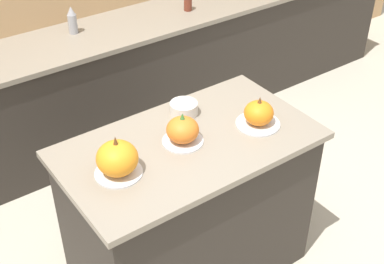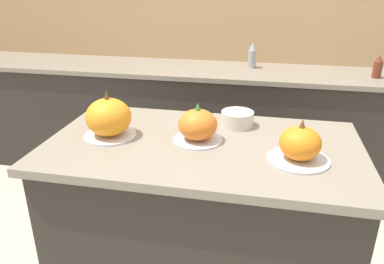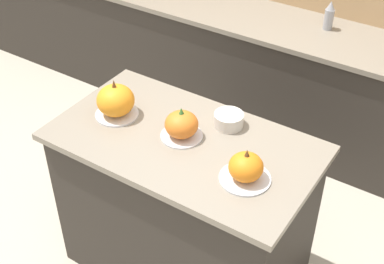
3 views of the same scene
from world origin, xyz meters
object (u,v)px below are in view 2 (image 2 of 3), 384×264
at_px(pumpkin_cake_left, 109,118).
at_px(pumpkin_cake_center, 198,126).
at_px(bottle_tall, 252,56).
at_px(bottle_short, 378,67).
at_px(pumpkin_cake_right, 300,145).
at_px(mixing_bowl, 237,119).

relative_size(pumpkin_cake_left, pumpkin_cake_center, 1.08).
bearing_deg(bottle_tall, pumpkin_cake_center, -95.06).
bearing_deg(bottle_short, pumpkin_cake_right, -112.32).
height_order(pumpkin_cake_right, bottle_short, pumpkin_cake_right).
relative_size(pumpkin_cake_center, pumpkin_cake_right, 0.89).
bearing_deg(pumpkin_cake_right, bottle_short, 67.68).
bearing_deg(pumpkin_cake_right, pumpkin_cake_center, 165.89).
xyz_separation_m(pumpkin_cake_center, pumpkin_cake_right, (0.40, -0.10, -0.00)).
bearing_deg(mixing_bowl, pumpkin_cake_right, -49.53).
distance_m(pumpkin_cake_left, bottle_tall, 1.66).
relative_size(bottle_tall, mixing_bowl, 1.33).
height_order(pumpkin_cake_center, pumpkin_cake_right, pumpkin_cake_center).
relative_size(pumpkin_cake_left, pumpkin_cake_right, 0.96).
bearing_deg(bottle_short, mixing_bowl, -126.02).
bearing_deg(pumpkin_cake_right, mixing_bowl, 130.47).
xyz_separation_m(pumpkin_cake_right, bottle_short, (0.62, 1.51, -0.02)).
distance_m(pumpkin_cake_center, pumpkin_cake_right, 0.42).
height_order(pumpkin_cake_center, mixing_bowl, pumpkin_cake_center).
bearing_deg(bottle_short, pumpkin_cake_left, -134.28).
xyz_separation_m(pumpkin_cake_center, mixing_bowl, (0.15, 0.20, -0.03)).
distance_m(pumpkin_cake_center, mixing_bowl, 0.25).
relative_size(pumpkin_cake_left, bottle_short, 1.36).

